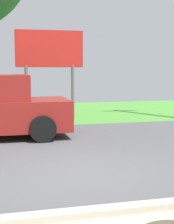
# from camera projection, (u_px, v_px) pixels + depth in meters

# --- Properties ---
(ground_plane) EXTENTS (40.00, 22.00, 0.20)m
(ground_plane) POSITION_uv_depth(u_px,v_px,m) (55.00, 145.00, 9.90)
(ground_plane) COLOR #4C4C4F
(roadside_billboard) EXTENTS (2.60, 0.12, 3.50)m
(roadside_billboard) POSITION_uv_depth(u_px,v_px,m) (50.00, 55.00, 13.59)
(roadside_billboard) COLOR slate
(roadside_billboard) RESTS_ON ground_plane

